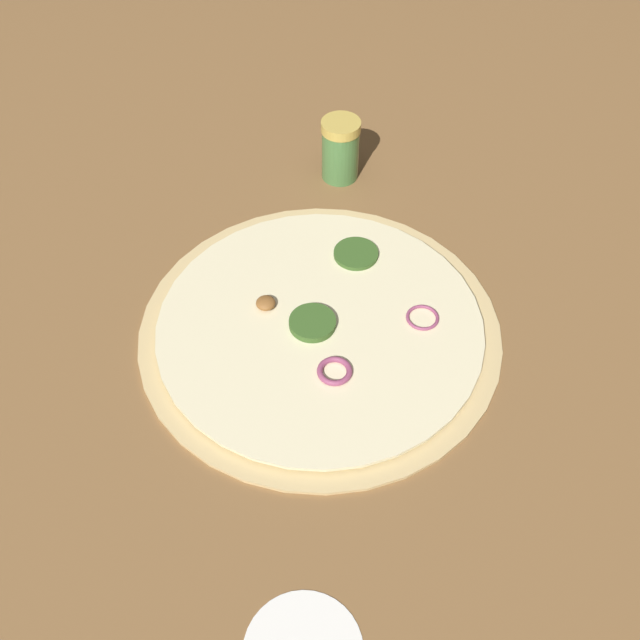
# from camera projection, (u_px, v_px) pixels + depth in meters

# --- Properties ---
(ground_plane) EXTENTS (3.00, 3.00, 0.00)m
(ground_plane) POSITION_uv_depth(u_px,v_px,m) (320.00, 331.00, 0.78)
(ground_plane) COLOR brown
(pizza) EXTENTS (0.38, 0.38, 0.02)m
(pizza) POSITION_uv_depth(u_px,v_px,m) (320.00, 327.00, 0.78)
(pizza) COLOR #D6B77A
(pizza) RESTS_ON ground_plane
(spice_jar) EXTENTS (0.05, 0.05, 0.08)m
(spice_jar) POSITION_uv_depth(u_px,v_px,m) (340.00, 149.00, 0.92)
(spice_jar) COLOR #4C7F42
(spice_jar) RESTS_ON ground_plane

